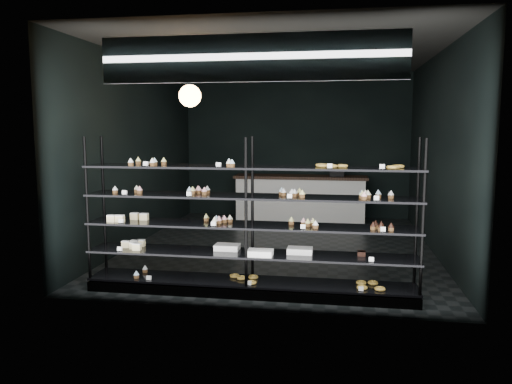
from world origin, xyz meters
TOP-DOWN VIEW (x-y plane):
  - room at (0.00, 0.00)m, footprint 5.01×6.01m
  - display_shelf at (-0.12, -2.45)m, footprint 4.00×0.50m
  - signage at (0.00, -2.93)m, footprint 3.30×0.05m
  - pendant_lamp at (-1.09, -1.53)m, footprint 0.31×0.31m
  - service_counter at (0.16, 2.50)m, footprint 2.85×0.65m

SIDE VIEW (x-z plane):
  - service_counter at x=0.16m, z-range -0.11..1.12m
  - display_shelf at x=-0.12m, z-range -0.33..1.58m
  - room at x=0.00m, z-range 0.00..3.20m
  - pendant_lamp at x=-1.09m, z-range 2.01..2.89m
  - signage at x=0.00m, z-range 2.50..3.00m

